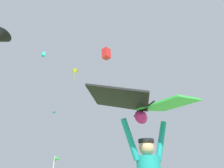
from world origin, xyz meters
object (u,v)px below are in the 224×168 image
object	(u,v)px
distant_kite_teal_overhead_distant	(44,54)
distant_kite_teal_high_right	(54,112)
distant_kite_red_low_right	(106,54)
marker_flag	(57,162)
held_stunt_kite	(145,105)
distant_kite_yellow_far_center	(75,72)

from	to	relation	value
distant_kite_teal_overhead_distant	distant_kite_teal_high_right	bearing A→B (deg)	67.54
distant_kite_red_low_right	marker_flag	distance (m)	13.95
held_stunt_kite	distant_kite_teal_overhead_distant	bearing A→B (deg)	97.95
distant_kite_teal_high_right	distant_kite_yellow_far_center	size ratio (longest dim) A/B	0.31
distant_kite_yellow_far_center	marker_flag	size ratio (longest dim) A/B	1.63
held_stunt_kite	distant_kite_teal_high_right	world-z (taller)	distant_kite_teal_high_right
distant_kite_yellow_far_center	distant_kite_teal_high_right	bearing A→B (deg)	153.13
marker_flag	distant_kite_red_low_right	bearing A→B (deg)	47.51
distant_kite_red_low_right	distant_kite_yellow_far_center	bearing A→B (deg)	91.45
distant_kite_red_low_right	marker_flag	bearing A→B (deg)	-132.49
held_stunt_kite	distant_kite_red_low_right	world-z (taller)	distant_kite_red_low_right
held_stunt_kite	distant_kite_teal_overhead_distant	world-z (taller)	distant_kite_teal_overhead_distant
distant_kite_yellow_far_center	distant_kite_red_low_right	bearing A→B (deg)	-88.55
distant_kite_red_low_right	distant_kite_teal_high_right	distance (m)	19.95
distant_kite_red_low_right	distant_kite_teal_overhead_distant	world-z (taller)	distant_kite_teal_overhead_distant
held_stunt_kite	distant_kite_yellow_far_center	world-z (taller)	distant_kite_yellow_far_center
distant_kite_red_low_right	distant_kite_teal_high_right	size ratio (longest dim) A/B	1.43
held_stunt_kite	distant_kite_red_low_right	xyz separation A→B (m)	(4.24, 12.28, 11.67)
distant_kite_teal_high_right	distant_kite_teal_overhead_distant	xyz separation A→B (m)	(-3.98, -9.64, 6.61)
distant_kite_red_low_right	distant_kite_yellow_far_center	distance (m)	19.75
distant_kite_teal_overhead_distant	distant_kite_yellow_far_center	size ratio (longest dim) A/B	0.29
distant_kite_red_low_right	distant_kite_yellow_far_center	xyz separation A→B (m)	(-0.46, 18.12, 7.86)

